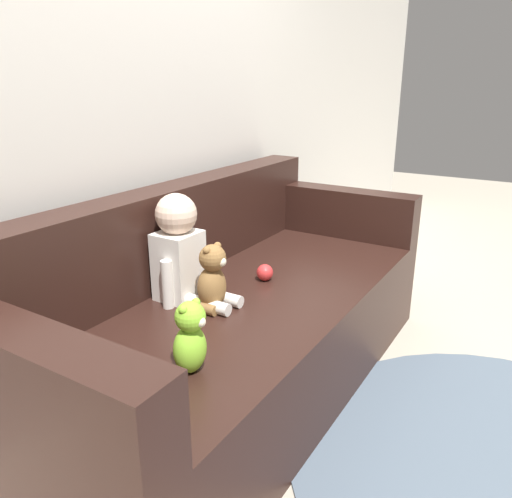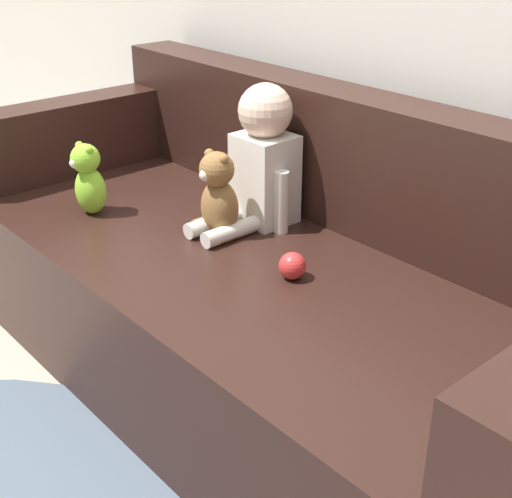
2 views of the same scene
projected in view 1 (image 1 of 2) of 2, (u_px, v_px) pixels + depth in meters
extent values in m
plane|color=#B7AD99|center=(243.00, 385.00, 2.33)|extent=(12.00, 12.00, 0.00)
cube|color=silver|center=(133.00, 92.00, 2.19)|extent=(8.00, 0.05, 2.60)
cube|color=black|center=(242.00, 340.00, 2.25)|extent=(2.20, 0.95, 0.48)
cube|color=black|center=(172.00, 232.00, 2.30)|extent=(2.20, 0.18, 0.42)
cube|color=black|center=(29.00, 377.00, 1.31)|extent=(0.16, 0.95, 0.28)
cube|color=black|center=(336.00, 211.00, 2.95)|extent=(0.16, 0.95, 0.28)
cube|color=white|center=(179.00, 265.00, 2.07)|extent=(0.18, 0.16, 0.29)
sphere|color=beige|center=(176.00, 214.00, 2.00)|extent=(0.17, 0.17, 0.17)
cylinder|color=white|center=(208.00, 305.00, 1.99)|extent=(0.05, 0.20, 0.05)
cylinder|color=white|center=(221.00, 297.00, 2.06)|extent=(0.05, 0.20, 0.05)
cylinder|color=white|center=(167.00, 284.00, 1.99)|extent=(0.05, 0.05, 0.20)
cylinder|color=white|center=(199.00, 269.00, 2.16)|extent=(0.05, 0.05, 0.20)
ellipsoid|color=olive|center=(212.00, 287.00, 2.00)|extent=(0.13, 0.11, 0.18)
sphere|color=olive|center=(213.00, 258.00, 1.95)|extent=(0.11, 0.11, 0.11)
sphere|color=olive|center=(207.00, 251.00, 1.91)|extent=(0.03, 0.03, 0.03)
sphere|color=olive|center=(218.00, 246.00, 1.97)|extent=(0.03, 0.03, 0.03)
sphere|color=beige|center=(222.00, 262.00, 1.93)|extent=(0.04, 0.04, 0.04)
cylinder|color=olive|center=(208.00, 309.00, 1.96)|extent=(0.04, 0.07, 0.04)
cylinder|color=olive|center=(225.00, 299.00, 2.05)|extent=(0.04, 0.07, 0.04)
ellipsoid|color=#8CD133|center=(190.00, 349.00, 1.56)|extent=(0.12, 0.10, 0.16)
sphere|color=#8CD133|center=(190.00, 317.00, 1.52)|extent=(0.10, 0.10, 0.10)
sphere|color=#8CD133|center=(183.00, 310.00, 1.48)|extent=(0.03, 0.03, 0.03)
sphere|color=#8CD133|center=(196.00, 302.00, 1.53)|extent=(0.03, 0.03, 0.03)
sphere|color=beige|center=(200.00, 322.00, 1.50)|extent=(0.03, 0.03, 0.03)
sphere|color=red|center=(265.00, 272.00, 2.29)|extent=(0.08, 0.08, 0.08)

